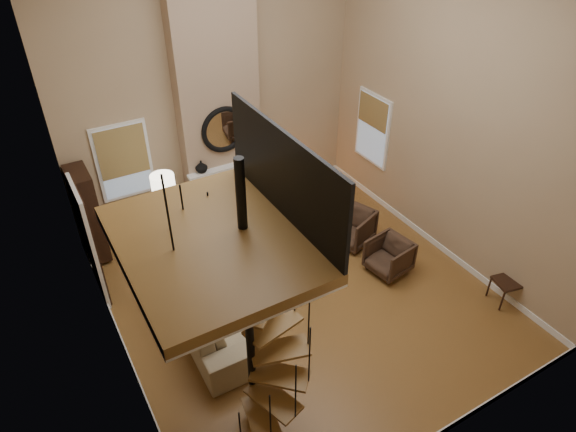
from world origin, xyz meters
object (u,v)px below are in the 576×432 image
armchair_near (353,225)px  side_chair (513,277)px  hutch (88,214)px  floor_lamp (164,190)px  sofa (208,304)px  accent_lamp (289,182)px  coffee_table (285,282)px  armchair_far (391,255)px

armchair_near → side_chair: bearing=4.5°
hutch → armchair_near: bearing=-24.5°
armchair_near → floor_lamp: floor_lamp is taller
sofa → armchair_near: bearing=-78.4°
side_chair → accent_lamp: bearing=106.9°
sofa → coffee_table: (1.37, -0.08, -0.11)m
armchair_far → coffee_table: size_ratio=0.62×
accent_lamp → side_chair: bearing=-73.1°
sofa → floor_lamp: size_ratio=1.61×
side_chair → hutch: bearing=140.4°
sofa → armchair_far: size_ratio=3.97×
hutch → accent_lamp: (4.29, 0.12, -0.70)m
accent_lamp → sofa: bearing=-138.3°
hutch → floor_lamp: hutch is taller
hutch → accent_lamp: bearing=1.6°
sofa → floor_lamp: 2.25m
side_chair → coffee_table: bearing=147.7°
coffee_table → floor_lamp: size_ratio=0.66×
coffee_table → accent_lamp: bearing=58.6°
coffee_table → accent_lamp: (1.74, 2.85, -0.03)m
hutch → coffee_table: (2.55, -2.74, -0.67)m
armchair_far → coffee_table: bearing=-110.6°
armchair_far → accent_lamp: bearing=175.4°
armchair_near → floor_lamp: bearing=-134.3°
floor_lamp → side_chair: bearing=-42.5°
coffee_table → armchair_near: bearing=19.7°
hutch → side_chair: bearing=-39.6°
floor_lamp → accent_lamp: 3.32m
coffee_table → accent_lamp: size_ratio=2.31×
sofa → side_chair: 5.06m
armchair_far → floor_lamp: 4.24m
sofa → coffee_table: 1.38m
armchair_near → coffee_table: bearing=-91.1°
sofa → floor_lamp: (0.11, 2.00, 1.02)m
sofa → accent_lamp: 4.17m
hutch → accent_lamp: size_ratio=3.55×
armchair_near → accent_lamp: bearing=164.3°
accent_lamp → side_chair: (1.48, -4.89, 0.28)m
accent_lamp → side_chair: size_ratio=0.54×
armchair_near → accent_lamp: size_ratio=1.59×
armchair_far → accent_lamp: size_ratio=1.42×
sofa → coffee_table: bearing=-92.2°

